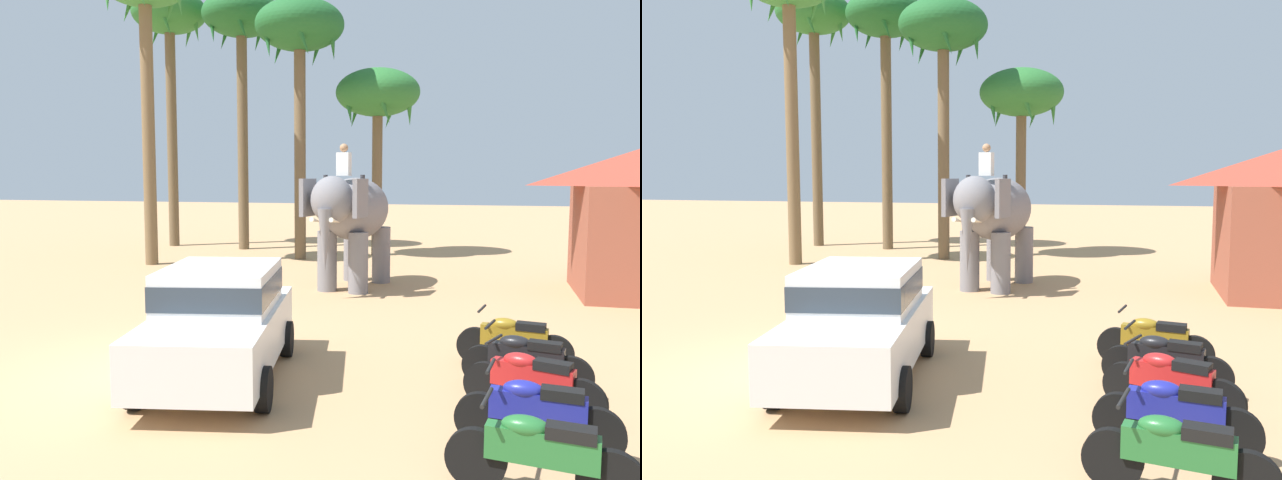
# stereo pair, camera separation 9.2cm
# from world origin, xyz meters

# --- Properties ---
(ground_plane) EXTENTS (120.00, 120.00, 0.00)m
(ground_plane) POSITION_xyz_m (0.00, 0.00, 0.00)
(ground_plane) COLOR tan
(car_sedan_foreground) EXTENTS (2.47, 4.35, 1.70)m
(car_sedan_foreground) POSITION_xyz_m (1.15, -0.15, 0.93)
(car_sedan_foreground) COLOR white
(car_sedan_foreground) RESTS_ON ground
(elephant_with_mahout) EXTENTS (2.11, 3.99, 3.88)m
(elephant_with_mahout) POSITION_xyz_m (1.40, 7.96, 1.99)
(elephant_with_mahout) COLOR slate
(elephant_with_mahout) RESTS_ON ground
(motorcycle_nearest_camera) EXTENTS (1.79, 0.55, 0.94)m
(motorcycle_nearest_camera) POSITION_xyz_m (5.52, -2.70, 0.46)
(motorcycle_nearest_camera) COLOR black
(motorcycle_nearest_camera) RESTS_ON ground
(motorcycle_second_in_row) EXTENTS (1.80, 0.55, 0.94)m
(motorcycle_second_in_row) POSITION_xyz_m (5.56, -1.63, 0.46)
(motorcycle_second_in_row) COLOR black
(motorcycle_second_in_row) RESTS_ON ground
(motorcycle_mid_row) EXTENTS (1.72, 0.81, 0.94)m
(motorcycle_mid_row) POSITION_xyz_m (5.57, -0.53, 0.46)
(motorcycle_mid_row) COLOR black
(motorcycle_mid_row) RESTS_ON ground
(motorcycle_fourth_in_row) EXTENTS (1.78, 0.63, 0.94)m
(motorcycle_fourth_in_row) POSITION_xyz_m (5.54, 0.39, 0.46)
(motorcycle_fourth_in_row) COLOR black
(motorcycle_fourth_in_row) RESTS_ON ground
(motorcycle_far_in_row) EXTENTS (1.79, 0.57, 0.94)m
(motorcycle_far_in_row) POSITION_xyz_m (5.42, 1.50, 0.46)
(motorcycle_far_in_row) COLOR black
(motorcycle_far_in_row) RESTS_ON ground
(palm_tree_behind_elephant) EXTENTS (3.20, 3.20, 7.11)m
(palm_tree_behind_elephant) POSITION_xyz_m (0.77, 15.35, 6.04)
(palm_tree_behind_elephant) COLOR brown
(palm_tree_behind_elephant) RESTS_ON ground
(palm_tree_near_hut) EXTENTS (3.20, 3.20, 10.50)m
(palm_tree_near_hut) POSITION_xyz_m (-4.95, 15.86, 9.16)
(palm_tree_near_hut) COLOR brown
(palm_tree_near_hut) RESTS_ON ground
(palm_tree_left_of_road) EXTENTS (3.20, 3.20, 10.91)m
(palm_tree_left_of_road) POSITION_xyz_m (-8.40, 16.29, 9.54)
(palm_tree_left_of_road) COLOR brown
(palm_tree_left_of_road) RESTS_ON ground
(palm_tree_far_back) EXTENTS (3.20, 3.20, 9.31)m
(palm_tree_far_back) POSITION_xyz_m (-1.72, 13.37, 8.09)
(palm_tree_far_back) COLOR brown
(palm_tree_far_back) RESTS_ON ground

